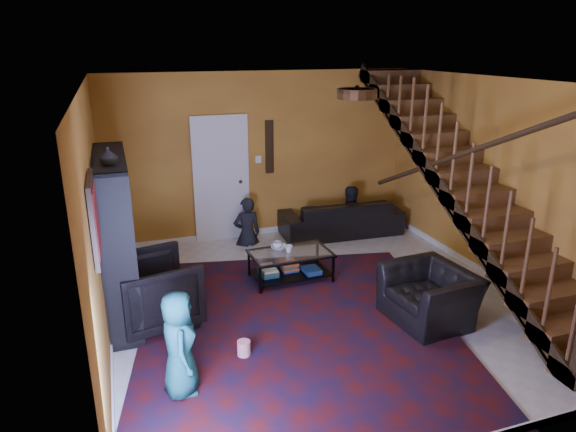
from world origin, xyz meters
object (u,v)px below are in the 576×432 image
(sofa, at_px, (341,217))
(armchair_left, at_px, (155,291))
(armchair_right, at_px, (429,296))
(bookshelf, at_px, (118,240))
(coffee_table, at_px, (290,264))

(sofa, height_order, armchair_left, armchair_left)
(armchair_right, bearing_deg, bookshelf, -117.61)
(bookshelf, bearing_deg, sofa, 24.52)
(sofa, relative_size, coffee_table, 1.85)
(armchair_left, height_order, armchair_right, armchair_left)
(armchair_left, height_order, coffee_table, armchair_left)
(coffee_table, bearing_deg, armchair_right, -52.51)
(bookshelf, relative_size, coffee_table, 1.75)
(sofa, bearing_deg, bookshelf, 27.16)
(armchair_left, distance_m, coffee_table, 2.01)
(sofa, xyz_separation_m, armchair_right, (-0.24, -3.10, 0.02))
(armchair_left, xyz_separation_m, coffee_table, (1.91, 0.61, -0.19))
(armchair_right, bearing_deg, coffee_table, -148.17)
(armchair_left, bearing_deg, coffee_table, -84.56)
(bookshelf, distance_m, coffee_table, 2.38)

